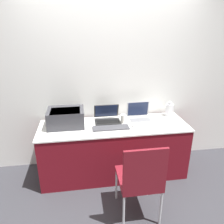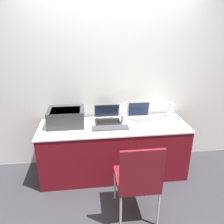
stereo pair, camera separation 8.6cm
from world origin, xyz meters
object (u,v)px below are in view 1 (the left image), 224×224
laptop_right (139,116)px  mouse (134,126)px  laptop_left (107,118)px  external_keyboard (111,128)px  chair (140,177)px  coffee_cup (123,119)px  printer (66,117)px  metal_pitcher (169,109)px

laptop_right → mouse: bearing=-120.0°
laptop_left → external_keyboard: size_ratio=0.73×
external_keyboard → mouse: (0.31, 0.00, 0.01)m
laptop_right → chair: laptop_right is taller
coffee_cup → chair: chair is taller
printer → metal_pitcher: size_ratio=2.06×
printer → chair: printer is taller
external_keyboard → mouse: 0.31m
printer → laptop_left: (0.56, 0.07, -0.07)m
chair → laptop_left: bearing=102.2°
external_keyboard → mouse: bearing=0.1°
laptop_right → metal_pitcher: bearing=7.4°
laptop_left → coffee_cup: laptop_left is taller
laptop_left → chair: 1.05m
laptop_left → coffee_cup: (0.21, -0.09, 0.01)m
printer → laptop_left: size_ratio=1.36×
external_keyboard → metal_pitcher: 0.96m
laptop_left → laptop_right: size_ratio=1.07×
mouse → chair: chair is taller
printer → coffee_cup: printer is taller
coffee_cup → metal_pitcher: size_ratio=0.53×
metal_pitcher → chair: bearing=-124.4°
coffee_cup → laptop_left: bearing=156.2°
metal_pitcher → chair: metal_pitcher is taller
laptop_right → coffee_cup: bearing=-162.1°
printer → mouse: bearing=-11.3°
metal_pitcher → chair: (-0.71, -1.04, -0.31)m
external_keyboard → metal_pitcher: metal_pitcher is taller
laptop_left → laptop_right: (0.46, -0.01, 0.00)m
printer → laptop_right: size_ratio=1.45×
coffee_cup → chair: 0.94m
coffee_cup → metal_pitcher: 0.73m
external_keyboard → chair: 0.80m
laptop_left → chair: (0.21, -0.99, -0.26)m
printer → coffee_cup: size_ratio=3.88×
laptop_right → mouse: (-0.14, -0.23, -0.04)m
coffee_cup → chair: (0.00, -0.90, -0.27)m
printer → laptop_right: (1.01, 0.06, -0.07)m
laptop_left → mouse: (0.32, -0.25, -0.03)m
printer → chair: bearing=-50.1°
external_keyboard → chair: size_ratio=0.50×
metal_pitcher → chair: 1.30m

